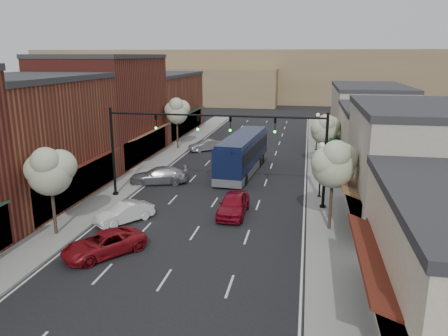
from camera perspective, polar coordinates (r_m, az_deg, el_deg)
The scene contains 27 objects.
ground at distance 25.97m, azimuth -4.97°, elevation -10.16°, with size 160.00×160.00×0.00m, color black.
sidewalk_left at distance 45.11m, azimuth -8.92°, elevation 0.57°, with size 2.80×73.00×0.15m, color gray.
sidewalk_right at distance 42.58m, azimuth 12.90°, elevation -0.46°, with size 2.80×73.00×0.15m, color gray.
curb_left at distance 44.66m, azimuth -7.23°, elevation 0.50°, with size 0.25×73.00×0.17m, color gray.
curb_right at distance 42.55m, azimuth 11.02°, elevation -0.37°, with size 0.25×73.00×0.17m, color gray.
bldg_left_midnear at distance 35.96m, azimuth -24.81°, elevation 3.31°, with size 10.14×14.10×9.40m.
bldg_left_midfar at distance 47.79m, azimuth -15.23°, elevation 7.52°, with size 10.14×14.10×10.90m.
bldg_left_far at distance 62.60m, azimuth -8.75°, elevation 8.26°, with size 10.14×18.10×8.40m.
bldg_right_midnear at distance 30.34m, azimuth 24.09°, elevation 0.06°, with size 9.14×12.10×7.90m.
bldg_right_midfar at distance 41.99m, azimuth 20.41°, elevation 3.11°, with size 9.14×12.10×6.40m.
bldg_right_far at distance 55.59m, azimuth 18.21°, elevation 6.41°, with size 9.14×16.10×7.40m.
hill_far at distance 112.96m, azimuth 7.64°, elevation 11.97°, with size 120.00×30.00×12.00m, color #7A6647.
hill_near at distance 105.72m, azimuth -6.70°, elevation 10.75°, with size 50.00×20.00×8.00m, color #7A6647.
signal_mast_right at distance 31.30m, azimuth 8.85°, elevation 2.93°, with size 8.22×0.46×7.00m.
signal_mast_left at distance 33.58m, azimuth -10.72°, elevation 3.64°, with size 8.22×0.46×7.00m.
tree_right_near at distance 27.42m, azimuth 14.19°, elevation 0.64°, with size 2.85×2.65×5.95m.
tree_right_far at distance 43.19m, azimuth 13.07°, elevation 5.06°, with size 2.85×2.65×5.43m.
tree_left_near at distance 27.84m, azimuth -21.79°, elevation -0.25°, with size 2.85×2.65×5.69m.
tree_left_far at distance 51.20m, azimuth -6.16°, elevation 7.48°, with size 2.85×2.65×6.13m.
lamp_post_near at distance 34.10m, azimuth 12.57°, elevation 0.93°, with size 0.44×0.44×4.44m.
lamp_post_far at distance 51.28m, azimuth 12.10°, elevation 5.45°, with size 0.44×0.44×4.44m.
coach_bus at distance 41.11m, azimuth 2.47°, elevation 1.95°, with size 3.51×11.92×3.59m.
red_hatchback at distance 30.41m, azimuth 1.24°, elevation -4.75°, with size 1.85×4.61×1.57m, color maroon.
parked_car_a at distance 25.51m, azimuth -15.44°, elevation -9.54°, with size 2.14×4.65×1.29m, color maroon.
parked_car_b at distance 29.92m, azimuth -12.88°, elevation -5.73°, with size 1.38×3.96×1.30m, color white.
parked_car_c at distance 38.18m, azimuth -8.53°, elevation -0.97°, with size 2.02×4.97×1.44m, color #949499.
parked_car_e at distance 50.83m, azimuth -2.42°, elevation 2.98°, with size 1.37×3.93×1.29m, color #939297.
Camera 1 is at (6.59, -22.66, 10.83)m, focal length 35.00 mm.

